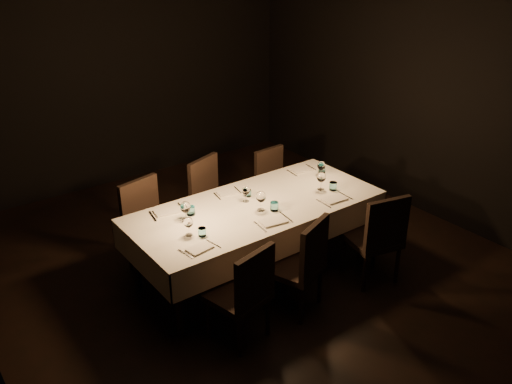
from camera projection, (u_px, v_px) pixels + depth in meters
room at (256, 133)px, 4.97m from camera, size 5.01×6.01×3.01m
dining_table at (256, 212)px, 5.32m from camera, size 2.52×1.12×0.76m
chair_near_left at (245, 291)px, 4.44m from camera, size 0.52×0.52×0.92m
place_setting_near_left at (195, 232)px, 4.66m from camera, size 0.33×0.40×0.18m
chair_near_center at (302, 261)px, 4.82m from camera, size 0.58×0.58×0.94m
place_setting_near_center at (268, 206)px, 5.09m from camera, size 0.37×0.42×0.20m
chair_near_right at (378, 235)px, 5.22m from camera, size 0.56×0.56×0.96m
place_setting_near_right at (328, 186)px, 5.50m from camera, size 0.36×0.42×0.20m
chair_far_left at (148, 221)px, 5.48m from camera, size 0.54×0.54×0.95m
place_setting_far_left at (181, 209)px, 5.03m from camera, size 0.38×0.42×0.20m
chair_far_center at (212, 197)px, 5.99m from camera, size 0.58×0.58×0.96m
place_setting_far_center at (241, 192)px, 5.40m from camera, size 0.31×0.39×0.16m
chair_far_right at (274, 181)px, 6.49m from camera, size 0.44×0.44×0.87m
place_setting_far_right at (315, 168)px, 5.94m from camera, size 0.34×0.41×0.18m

